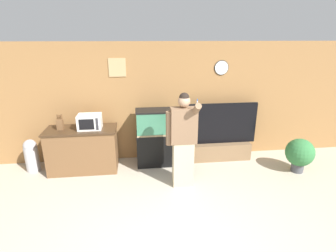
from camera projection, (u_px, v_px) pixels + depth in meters
The scene contains 10 objects.
ground_plane at pixel (175, 251), 3.47m from camera, with size 18.00×18.00×0.00m, color #B2A893.
wall_back_paneled at pixel (156, 102), 5.81m from camera, with size 10.00×0.08×2.60m.
counter_island at pixel (83, 149), 5.45m from camera, with size 1.42×0.66×0.92m.
microwave at pixel (90, 122), 5.26m from camera, with size 0.46×0.34×0.30m.
knife_block at pixel (60, 124), 5.23m from camera, with size 0.12×0.11×0.31m.
aquarium_on_stand at pixel (156, 138), 5.66m from camera, with size 0.82×0.45×1.24m.
tv_on_stand at pixel (220, 143), 5.99m from camera, with size 1.62×0.40×1.31m.
person_standing at pixel (183, 139), 4.73m from camera, with size 0.56×0.42×1.79m.
potted_plant at pixel (300, 153), 5.39m from camera, with size 0.57×0.57×0.72m.
trash_bin at pixel (31, 155), 5.45m from camera, with size 0.27×0.27×0.69m.
Camera 1 is at (-0.42, -2.71, 2.70)m, focal length 28.00 mm.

